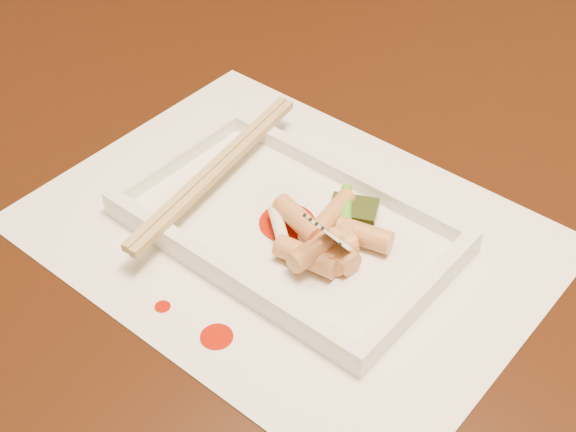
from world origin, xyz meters
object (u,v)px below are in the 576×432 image
Objects in this scene: placemat at (288,233)px; chopstick_a at (213,167)px; table at (445,253)px; fork at (380,179)px; plate_base at (288,229)px.

placemat is 0.09m from chopstick_a.
table is at bearing 67.02° from placemat.
fork is at bearing -88.68° from table.
plate_base is 1.14× the size of chopstick_a.
chopstick_a is 0.16m from fork.
chopstick_a is at bearing -173.25° from fork.
chopstick_a is (-0.08, 0.00, 0.02)m from plate_base.
plate_base is 1.86× the size of fork.
placemat is 1.76× the size of chopstick_a.
fork is (0.07, 0.02, 0.08)m from placemat.
placemat is at bearing 0.00° from chopstick_a.
plate_base is 0.08m from chopstick_a.
plate_base is at bearing 0.00° from placemat.
fork reaches higher than placemat.
fork is (0.07, 0.02, 0.08)m from plate_base.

